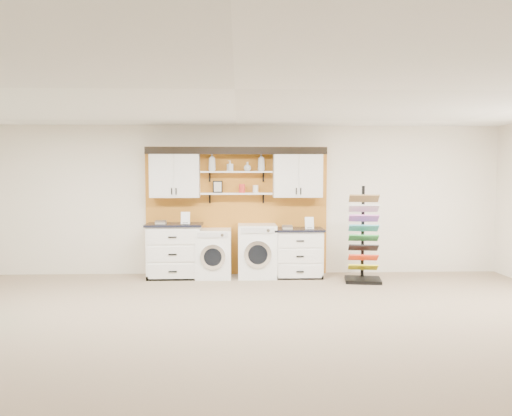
{
  "coord_description": "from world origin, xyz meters",
  "views": [
    {
      "loc": [
        0.04,
        -5.42,
        1.89
      ],
      "look_at": [
        0.31,
        2.3,
        1.36
      ],
      "focal_mm": 35.0,
      "sensor_mm": 36.0,
      "label": 1
    }
  ],
  "objects_px": {
    "sample_rack": "(363,251)",
    "base_cabinet_right": "(298,253)",
    "washer": "(214,253)",
    "dryer": "(257,251)",
    "base_cabinet_left": "(175,251)"
  },
  "relations": [
    {
      "from": "base_cabinet_right",
      "to": "washer",
      "type": "distance_m",
      "value": 1.55
    },
    {
      "from": "base_cabinet_left",
      "to": "dryer",
      "type": "bearing_deg",
      "value": -0.13
    },
    {
      "from": "washer",
      "to": "base_cabinet_left",
      "type": "bearing_deg",
      "value": 179.73
    },
    {
      "from": "sample_rack",
      "to": "base_cabinet_right",
      "type": "bearing_deg",
      "value": 166.67
    },
    {
      "from": "base_cabinet_left",
      "to": "washer",
      "type": "height_order",
      "value": "base_cabinet_left"
    },
    {
      "from": "base_cabinet_left",
      "to": "washer",
      "type": "distance_m",
      "value": 0.71
    },
    {
      "from": "washer",
      "to": "base_cabinet_right",
      "type": "bearing_deg",
      "value": 0.13
    },
    {
      "from": "washer",
      "to": "dryer",
      "type": "distance_m",
      "value": 0.8
    },
    {
      "from": "base_cabinet_right",
      "to": "washer",
      "type": "height_order",
      "value": "base_cabinet_right"
    },
    {
      "from": "base_cabinet_left",
      "to": "base_cabinet_right",
      "type": "distance_m",
      "value": 2.26
    },
    {
      "from": "base_cabinet_right",
      "to": "dryer",
      "type": "bearing_deg",
      "value": -179.74
    },
    {
      "from": "washer",
      "to": "dryer",
      "type": "bearing_deg",
      "value": -0.0
    },
    {
      "from": "base_cabinet_right",
      "to": "base_cabinet_left",
      "type": "bearing_deg",
      "value": -180.0
    },
    {
      "from": "sample_rack",
      "to": "base_cabinet_left",
      "type": "bearing_deg",
      "value": -178.39
    },
    {
      "from": "base_cabinet_left",
      "to": "washer",
      "type": "xyz_separation_m",
      "value": [
        0.71,
        -0.0,
        -0.05
      ]
    }
  ]
}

